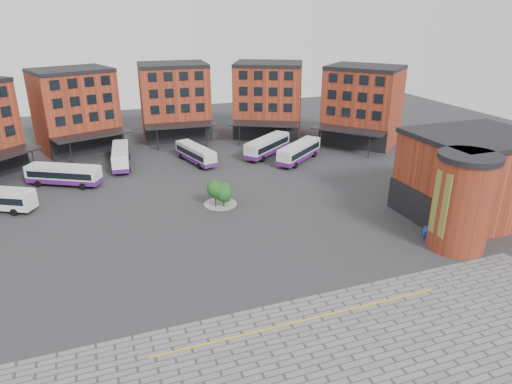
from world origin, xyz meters
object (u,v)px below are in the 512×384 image
object	(u,v)px
bus_c	(121,156)
bus_d	(196,154)
bus_e	(267,146)
bus_f	(299,152)
blue_car	(445,234)
bus_b	(64,175)
tree_island	(221,192)

from	to	relation	value
bus_c	bus_d	xyz separation A→B (m)	(12.03, -2.40, -0.12)
bus_e	bus_d	bearing A→B (deg)	-129.03
bus_f	bus_d	bearing A→B (deg)	-145.39
blue_car	bus_e	bearing A→B (deg)	46.89
bus_b	blue_car	distance (m)	52.47
bus_c	bus_d	size ratio (longest dim) A/B	1.07
bus_c	bus_e	bearing A→B (deg)	-0.85
bus_d	tree_island	bearing A→B (deg)	-108.06
bus_c	bus_f	size ratio (longest dim) A/B	1.08
bus_c	blue_car	distance (m)	50.87
bus_c	bus_f	world-z (taller)	bus_f
bus_d	bus_e	bearing A→B (deg)	-16.24
bus_b	bus_e	distance (m)	33.81
bus_f	blue_car	xyz separation A→B (m)	(3.24, -31.79, -0.95)
tree_island	blue_car	distance (m)	27.63
bus_b	bus_c	size ratio (longest dim) A/B	0.95
bus_d	bus_f	xyz separation A→B (m)	(16.76, -5.31, 0.14)
bus_b	bus_e	world-z (taller)	bus_e
bus_e	blue_car	distance (m)	37.54
tree_island	bus_f	xyz separation A→B (m)	(17.72, 13.82, -0.19)
tree_island	bus_d	size ratio (longest dim) A/B	0.41
bus_b	bus_d	bearing A→B (deg)	-49.91
blue_car	bus_b	bearing A→B (deg)	86.87
tree_island	bus_e	bearing A→B (deg)	53.66
bus_c	blue_car	xyz separation A→B (m)	(32.03, -39.50, -0.93)
bus_d	bus_e	xyz separation A→B (m)	(12.93, -0.24, 0.17)
bus_b	bus_d	xyz separation A→B (m)	(20.67, 3.96, -0.10)
tree_island	bus_f	distance (m)	22.48
tree_island	bus_b	bearing A→B (deg)	142.41
tree_island	bus_f	bearing A→B (deg)	37.95
bus_e	blue_car	size ratio (longest dim) A/B	2.28
bus_b	bus_c	distance (m)	10.73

